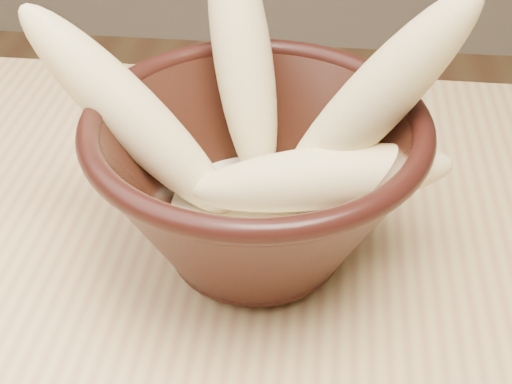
{
  "coord_description": "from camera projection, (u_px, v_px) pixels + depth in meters",
  "views": [
    {
      "loc": [
        0.26,
        -0.22,
        1.08
      ],
      "look_at": [
        0.22,
        0.14,
        0.81
      ],
      "focal_mm": 50.0,
      "sensor_mm": 36.0,
      "label": 1
    }
  ],
  "objects": [
    {
      "name": "banana_left",
      "position": [
        129.0,
        114.0,
        0.43
      ],
      "size": [
        0.16,
        0.08,
        0.15
      ],
      "primitive_type": "ellipsoid",
      "rotation": [
        0.83,
        0.0,
        -1.83
      ],
      "color": "#D8C57F",
      "rests_on": "bowl"
    },
    {
      "name": "banana_upright",
      "position": [
        243.0,
        57.0,
        0.46
      ],
      "size": [
        0.08,
        0.12,
        0.17
      ],
      "primitive_type": "ellipsoid",
      "rotation": [
        0.53,
        0.0,
        3.55
      ],
      "color": "#D8C57F",
      "rests_on": "bowl"
    },
    {
      "name": "milk_puddle",
      "position": [
        256.0,
        214.0,
        0.46
      ],
      "size": [
        0.12,
        0.12,
        0.02
      ],
      "primitive_type": "cylinder",
      "color": "#F3E9C3",
      "rests_on": "bowl"
    },
    {
      "name": "banana_right",
      "position": [
        370.0,
        105.0,
        0.42
      ],
      "size": [
        0.13,
        0.04,
        0.17
      ],
      "primitive_type": "ellipsoid",
      "rotation": [
        0.6,
        0.0,
        1.57
      ],
      "color": "#D8C57F",
      "rests_on": "bowl"
    },
    {
      "name": "bowl",
      "position": [
        256.0,
        180.0,
        0.44
      ],
      "size": [
        0.21,
        0.21,
        0.11
      ],
      "rotation": [
        0.0,
        0.0,
        0.28
      ],
      "color": "black",
      "rests_on": "table"
    },
    {
      "name": "banana_across",
      "position": [
        320.0,
        178.0,
        0.43
      ],
      "size": [
        0.16,
        0.06,
        0.06
      ],
      "primitive_type": "ellipsoid",
      "rotation": [
        1.43,
        0.0,
        1.68
      ],
      "color": "#D8C57F",
      "rests_on": "bowl"
    }
  ]
}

